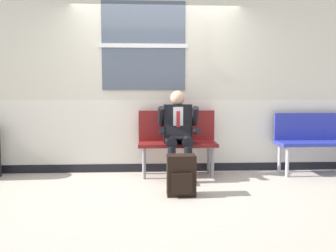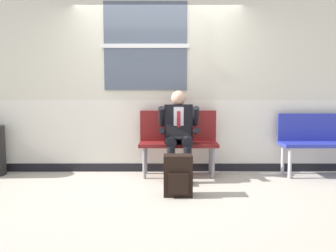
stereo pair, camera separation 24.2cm
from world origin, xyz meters
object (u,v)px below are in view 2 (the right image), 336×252
(person_seated, at_px, (179,132))
(backpack, at_px, (178,176))
(bench_with_person, at_px, (178,138))
(bench_empty, at_px, (320,139))

(person_seated, bearing_deg, backpack, -92.26)
(person_seated, bearing_deg, bench_with_person, 90.00)
(bench_with_person, distance_m, person_seated, 0.23)
(bench_with_person, bearing_deg, bench_empty, -0.11)
(person_seated, height_order, backpack, person_seated)
(bench_empty, bearing_deg, backpack, -153.84)
(person_seated, bearing_deg, bench_empty, 5.45)
(bench_with_person, height_order, bench_empty, bench_with_person)
(bench_with_person, distance_m, backpack, 1.09)
(backpack, bearing_deg, bench_with_person, 88.18)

